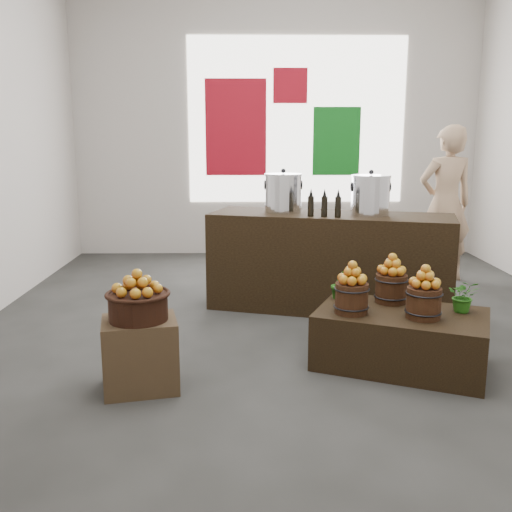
{
  "coord_description": "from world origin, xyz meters",
  "views": [
    {
      "loc": [
        -0.46,
        -5.18,
        1.75
      ],
      "look_at": [
        -0.37,
        -0.4,
        0.76
      ],
      "focal_mm": 40.0,
      "sensor_mm": 36.0,
      "label": 1
    }
  ],
  "objects_px": {
    "wicker_basket": "(138,307)",
    "display_table": "(401,339)",
    "stock_pot_left": "(283,194)",
    "crate": "(140,354)",
    "stock_pot_center": "(370,196)",
    "shopper": "(445,204)",
    "counter": "(330,262)"
  },
  "relations": [
    {
      "from": "wicker_basket",
      "to": "display_table",
      "type": "bearing_deg",
      "value": 11.07
    },
    {
      "from": "stock_pot_left",
      "to": "wicker_basket",
      "type": "bearing_deg",
      "value": -118.78
    },
    {
      "from": "crate",
      "to": "stock_pot_center",
      "type": "distance_m",
      "value": 2.84
    },
    {
      "from": "wicker_basket",
      "to": "stock_pot_left",
      "type": "xyz_separation_m",
      "value": [
        1.13,
        2.06,
        0.58
      ]
    },
    {
      "from": "crate",
      "to": "wicker_basket",
      "type": "bearing_deg",
      "value": 0.0
    },
    {
      "from": "display_table",
      "to": "shopper",
      "type": "distance_m",
      "value": 3.12
    },
    {
      "from": "crate",
      "to": "stock_pot_center",
      "type": "relative_size",
      "value": 1.36
    },
    {
      "from": "display_table",
      "to": "counter",
      "type": "bearing_deg",
      "value": 125.64
    },
    {
      "from": "crate",
      "to": "stock_pot_center",
      "type": "height_order",
      "value": "stock_pot_center"
    },
    {
      "from": "crate",
      "to": "shopper",
      "type": "height_order",
      "value": "shopper"
    },
    {
      "from": "crate",
      "to": "wicker_basket",
      "type": "distance_m",
      "value": 0.35
    },
    {
      "from": "crate",
      "to": "wicker_basket",
      "type": "height_order",
      "value": "wicker_basket"
    },
    {
      "from": "crate",
      "to": "display_table",
      "type": "relative_size",
      "value": 0.4
    },
    {
      "from": "stock_pot_left",
      "to": "stock_pot_center",
      "type": "distance_m",
      "value": 0.88
    },
    {
      "from": "wicker_basket",
      "to": "counter",
      "type": "distance_m",
      "value": 2.51
    },
    {
      "from": "display_table",
      "to": "stock_pot_left",
      "type": "bearing_deg",
      "value": 139.17
    },
    {
      "from": "display_table",
      "to": "wicker_basket",
      "type": "bearing_deg",
      "value": -145.61
    },
    {
      "from": "stock_pot_center",
      "to": "shopper",
      "type": "height_order",
      "value": "shopper"
    },
    {
      "from": "wicker_basket",
      "to": "counter",
      "type": "bearing_deg",
      "value": 50.07
    },
    {
      "from": "wicker_basket",
      "to": "display_table",
      "type": "height_order",
      "value": "wicker_basket"
    },
    {
      "from": "wicker_basket",
      "to": "shopper",
      "type": "relative_size",
      "value": 0.21
    },
    {
      "from": "stock_pot_center",
      "to": "crate",
      "type": "bearing_deg",
      "value": -137.5
    },
    {
      "from": "stock_pot_left",
      "to": "stock_pot_center",
      "type": "relative_size",
      "value": 1.0
    },
    {
      "from": "wicker_basket",
      "to": "stock_pot_center",
      "type": "height_order",
      "value": "stock_pot_center"
    },
    {
      "from": "wicker_basket",
      "to": "counter",
      "type": "height_order",
      "value": "counter"
    },
    {
      "from": "wicker_basket",
      "to": "counter",
      "type": "relative_size",
      "value": 0.17
    },
    {
      "from": "counter",
      "to": "stock_pot_left",
      "type": "bearing_deg",
      "value": 180.0
    },
    {
      "from": "display_table",
      "to": "shopper",
      "type": "height_order",
      "value": "shopper"
    },
    {
      "from": "wicker_basket",
      "to": "display_table",
      "type": "relative_size",
      "value": 0.32
    },
    {
      "from": "counter",
      "to": "display_table",
      "type": "bearing_deg",
      "value": -61.49
    },
    {
      "from": "display_table",
      "to": "stock_pot_center",
      "type": "relative_size",
      "value": 3.35
    },
    {
      "from": "stock_pot_left",
      "to": "shopper",
      "type": "relative_size",
      "value": 0.2
    }
  ]
}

